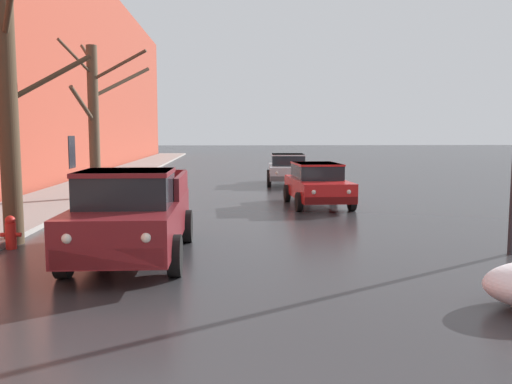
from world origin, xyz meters
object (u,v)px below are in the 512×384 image
object	(u,v)px
bare_tree_second_along_sidewalk	(6,80)
sedan_red_parked_kerbside_close	(317,183)
fire_hydrant	(11,232)
pickup_truck_maroon_approaching_near_lane	(132,214)
sedan_silver_parked_kerbside_mid	(288,168)
bare_tree_mid_block	(95,117)

from	to	relation	value
bare_tree_second_along_sidewalk	sedan_red_parked_kerbside_close	world-z (taller)	bare_tree_second_along_sidewalk
bare_tree_second_along_sidewalk	fire_hydrant	world-z (taller)	bare_tree_second_along_sidewalk
sedan_red_parked_kerbside_close	fire_hydrant	xyz separation A→B (m)	(-7.52, -6.38, -0.39)
pickup_truck_maroon_approaching_near_lane	sedan_silver_parked_kerbside_mid	bearing A→B (deg)	72.76
bare_tree_mid_block	sedan_red_parked_kerbside_close	distance (m)	8.11
bare_tree_mid_block	bare_tree_second_along_sidewalk	bearing A→B (deg)	-90.36
fire_hydrant	pickup_truck_maroon_approaching_near_lane	bearing A→B (deg)	-20.73
pickup_truck_maroon_approaching_near_lane	sedan_red_parked_kerbside_close	xyz separation A→B (m)	(4.81, 7.41, -0.13)
bare_tree_mid_block	pickup_truck_maroon_approaching_near_lane	world-z (taller)	bare_tree_mid_block
sedan_silver_parked_kerbside_mid	pickup_truck_maroon_approaching_near_lane	bearing A→B (deg)	-107.24
bare_tree_second_along_sidewalk	pickup_truck_maroon_approaching_near_lane	size ratio (longest dim) A/B	1.39
bare_tree_mid_block	sedan_silver_parked_kerbside_mid	world-z (taller)	bare_tree_mid_block
pickup_truck_maroon_approaching_near_lane	fire_hydrant	xyz separation A→B (m)	(-2.72, 1.03, -0.52)
bare_tree_second_along_sidewalk	sedan_red_parked_kerbside_close	xyz separation A→B (m)	(7.67, 5.87, -2.79)
bare_tree_mid_block	sedan_red_parked_kerbside_close	world-z (taller)	bare_tree_mid_block
fire_hydrant	sedan_red_parked_kerbside_close	bearing A→B (deg)	40.30
sedan_silver_parked_kerbside_mid	fire_hydrant	world-z (taller)	sedan_silver_parked_kerbside_mid
sedan_silver_parked_kerbside_mid	bare_tree_mid_block	bearing A→B (deg)	-141.21
bare_tree_second_along_sidewalk	bare_tree_mid_block	xyz separation A→B (m)	(0.05, 7.48, -0.55)
sedan_silver_parked_kerbside_mid	fire_hydrant	bearing A→B (deg)	-117.79
pickup_truck_maroon_approaching_near_lane	fire_hydrant	distance (m)	2.95
bare_tree_mid_block	sedan_red_parked_kerbside_close	size ratio (longest dim) A/B	1.40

